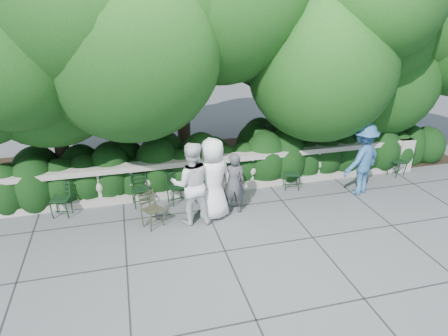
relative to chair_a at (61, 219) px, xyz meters
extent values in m
plane|color=#505157|center=(3.95, -1.27, 0.00)|extent=(90.00, 90.00, 0.00)
cube|color=#9E998E|center=(3.95, 0.53, 0.09)|extent=(12.00, 0.32, 0.18)
cube|color=#9E998E|center=(3.95, 0.53, 0.93)|extent=(12.00, 0.36, 0.14)
cube|color=#9E998E|center=(9.73, 0.53, 0.50)|extent=(0.44, 0.44, 1.00)
cylinder|color=#3F3023|center=(-0.05, 2.13, 1.40)|extent=(0.40, 0.40, 2.80)
ellipsoid|color=black|center=(-0.05, 1.69, 3.68)|extent=(5.28, 5.28, 3.96)
cylinder|color=#3F3023|center=(3.45, 2.73, 1.70)|extent=(0.40, 0.40, 3.40)
ellipsoid|color=black|center=(3.45, 2.21, 4.44)|extent=(6.24, 6.24, 4.68)
cylinder|color=#3F3023|center=(6.95, 2.03, 1.50)|extent=(0.40, 0.40, 3.00)
ellipsoid|color=black|center=(6.95, 1.57, 3.92)|extent=(5.52, 5.52, 4.14)
cylinder|color=#3F3023|center=(9.95, 2.53, 1.30)|extent=(0.40, 0.40, 2.60)
ellipsoid|color=black|center=(9.95, 2.13, 3.40)|extent=(4.80, 4.80, 3.60)
imported|color=white|center=(3.54, -0.83, 0.99)|extent=(1.10, 0.86, 1.98)
imported|color=#404045|center=(4.07, -0.72, 0.77)|extent=(0.61, 0.45, 1.55)
imported|color=silver|center=(3.03, -0.91, 0.98)|extent=(1.04, 0.86, 1.97)
imported|color=#2F5F8D|center=(7.61, -0.54, 0.97)|extent=(1.44, 1.17, 1.95)
camera|label=1|loc=(1.68, -8.99, 4.87)|focal=32.00mm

